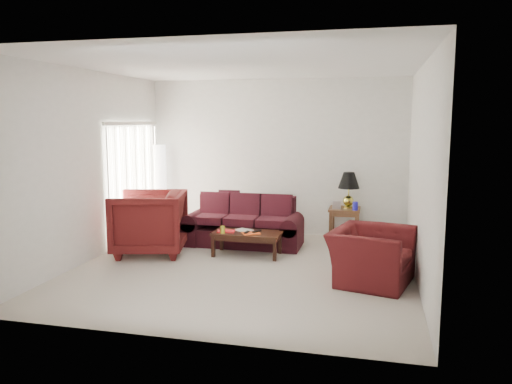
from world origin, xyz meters
TOP-DOWN VIEW (x-y plane):
  - floor at (0.00, 0.00)m, footprint 5.00×5.00m
  - blinds at (-2.42, 1.30)m, footprint 0.10×2.00m
  - sofa at (-0.37, 1.41)m, footprint 2.11×0.95m
  - throw_pillow at (-0.84, 2.10)m, footprint 0.42×0.23m
  - end_table at (1.37, 2.15)m, footprint 0.61×0.61m
  - table_lamp at (1.43, 2.20)m, footprint 0.44×0.44m
  - clock at (1.23, 2.03)m, footprint 0.15×0.07m
  - blue_canister at (1.57, 1.97)m, footprint 0.11×0.11m
  - picture_frame at (1.18, 2.36)m, footprint 0.20×0.22m
  - floor_lamp at (-2.31, 2.20)m, footprint 0.34×0.34m
  - armchair_left at (-1.74, 0.48)m, footprint 1.40×1.37m
  - armchair_right at (1.88, -0.18)m, footprint 1.26×1.36m
  - coffee_table at (-0.13, 0.75)m, footprint 1.13×0.59m
  - magazine_red at (-0.47, 0.69)m, footprint 0.31×0.25m
  - magazine_white at (-0.21, 0.85)m, footprint 0.33×0.30m
  - magazine_orange at (-0.04, 0.66)m, footprint 0.34×0.32m
  - remote_a at (-0.10, 0.64)m, footprint 0.06×0.16m
  - remote_b at (0.04, 0.73)m, footprint 0.13×0.19m
  - yellow_glass at (-0.49, 0.57)m, footprint 0.09×0.09m

SIDE VIEW (x-z plane):
  - floor at x=0.00m, z-range 0.00..0.00m
  - coffee_table at x=-0.13m, z-range 0.00..0.39m
  - end_table at x=1.37m, z-range 0.00..0.61m
  - armchair_right at x=1.88m, z-range 0.00..0.74m
  - magazine_white at x=-0.21m, z-range 0.39..0.41m
  - magazine_orange at x=-0.04m, z-range 0.39..0.41m
  - magazine_red at x=-0.47m, z-range 0.39..0.41m
  - remote_a at x=-0.10m, z-range 0.41..0.43m
  - remote_b at x=0.04m, z-range 0.41..0.43m
  - sofa at x=-0.37m, z-range 0.00..0.85m
  - yellow_glass at x=-0.49m, z-range 0.39..0.52m
  - armchair_left at x=-1.74m, z-range 0.00..1.06m
  - throw_pillow at x=-0.84m, z-range 0.47..0.89m
  - clock at x=1.23m, z-range 0.61..0.76m
  - blue_canister at x=1.57m, z-range 0.61..0.77m
  - picture_frame at x=1.18m, z-range 0.67..0.73m
  - floor_lamp at x=-2.31m, z-range 0.00..1.75m
  - table_lamp at x=1.43m, z-range 0.61..1.27m
  - blinds at x=-2.42m, z-range 0.00..2.16m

